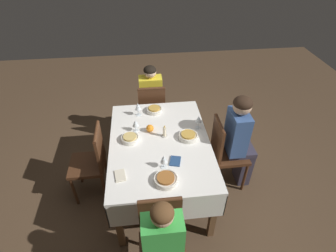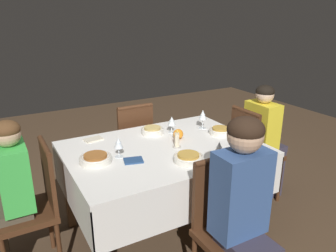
{
  "view_description": "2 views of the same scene",
  "coord_description": "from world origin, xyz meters",
  "px_view_note": "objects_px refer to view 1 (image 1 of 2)",
  "views": [
    {
      "loc": [
        -2.01,
        0.14,
        2.55
      ],
      "look_at": [
        0.05,
        -0.09,
        0.9
      ],
      "focal_mm": 28.0,
      "sensor_mm": 36.0,
      "label": 1
    },
    {
      "loc": [
        -1.07,
        -1.99,
        1.7
      ],
      "look_at": [
        0.05,
        0.02,
        0.9
      ],
      "focal_mm": 35.0,
      "sensor_mm": 36.0,
      "label": 2
    }
  ],
  "objects_px": {
    "person_child_yellow": "(151,97)",
    "bowl_south": "(188,136)",
    "chair_south": "(225,151)",
    "wine_glass_north": "(136,123)",
    "chair_west": "(162,240)",
    "orange_fruit": "(150,128)",
    "bowl_east": "(154,110)",
    "wine_glass_east": "(138,107)",
    "dining_table": "(160,148)",
    "bowl_north": "(130,138)",
    "person_adult_denim": "(240,138)",
    "napkin_spare_side": "(120,175)",
    "wine_glass_west": "(164,159)",
    "chair_east": "(152,109)",
    "chair_north": "(92,160)",
    "napkin_red_folded": "(175,161)",
    "wine_glass_south": "(199,120)",
    "candle_centerpiece": "(165,132)",
    "bowl_west": "(166,179)"
  },
  "relations": [
    {
      "from": "chair_west",
      "to": "wine_glass_north",
      "type": "relative_size",
      "value": 6.4
    },
    {
      "from": "chair_south",
      "to": "bowl_north",
      "type": "bearing_deg",
      "value": 88.43
    },
    {
      "from": "dining_table",
      "to": "person_adult_denim",
      "type": "bearing_deg",
      "value": -88.02
    },
    {
      "from": "wine_glass_east",
      "to": "orange_fruit",
      "type": "height_order",
      "value": "wine_glass_east"
    },
    {
      "from": "wine_glass_west",
      "to": "wine_glass_north",
      "type": "xyz_separation_m",
      "value": [
        0.56,
        0.24,
        -0.0
      ]
    },
    {
      "from": "wine_glass_north",
      "to": "napkin_spare_side",
      "type": "bearing_deg",
      "value": 166.17
    },
    {
      "from": "orange_fruit",
      "to": "chair_south",
      "type": "bearing_deg",
      "value": -100.41
    },
    {
      "from": "chair_east",
      "to": "bowl_north",
      "type": "height_order",
      "value": "chair_east"
    },
    {
      "from": "chair_west",
      "to": "candle_centerpiece",
      "type": "height_order",
      "value": "chair_west"
    },
    {
      "from": "chair_west",
      "to": "person_adult_denim",
      "type": "xyz_separation_m",
      "value": [
        0.96,
        -0.95,
        0.18
      ]
    },
    {
      "from": "person_adult_denim",
      "to": "bowl_east",
      "type": "height_order",
      "value": "person_adult_denim"
    },
    {
      "from": "bowl_south",
      "to": "napkin_red_folded",
      "type": "bearing_deg",
      "value": 151.02
    },
    {
      "from": "chair_east",
      "to": "napkin_spare_side",
      "type": "distance_m",
      "value": 1.42
    },
    {
      "from": "orange_fruit",
      "to": "bowl_north",
      "type": "bearing_deg",
      "value": 119.79
    },
    {
      "from": "bowl_east",
      "to": "wine_glass_east",
      "type": "height_order",
      "value": "wine_glass_east"
    },
    {
      "from": "orange_fruit",
      "to": "napkin_red_folded",
      "type": "bearing_deg",
      "value": -156.28
    },
    {
      "from": "wine_glass_south",
      "to": "napkin_spare_side",
      "type": "height_order",
      "value": "wine_glass_south"
    },
    {
      "from": "candle_centerpiece",
      "to": "chair_west",
      "type": "bearing_deg",
      "value": 172.76
    },
    {
      "from": "chair_west",
      "to": "wine_glass_south",
      "type": "xyz_separation_m",
      "value": [
        1.11,
        -0.51,
        0.35
      ]
    },
    {
      "from": "bowl_east",
      "to": "wine_glass_east",
      "type": "bearing_deg",
      "value": 105.38
    },
    {
      "from": "napkin_spare_side",
      "to": "bowl_west",
      "type": "bearing_deg",
      "value": -104.86
    },
    {
      "from": "wine_glass_south",
      "to": "napkin_spare_side",
      "type": "bearing_deg",
      "value": 125.73
    },
    {
      "from": "candle_centerpiece",
      "to": "bowl_west",
      "type": "bearing_deg",
      "value": 175.05
    },
    {
      "from": "wine_glass_west",
      "to": "bowl_west",
      "type": "bearing_deg",
      "value": 179.96
    },
    {
      "from": "chair_south",
      "to": "bowl_south",
      "type": "height_order",
      "value": "chair_south"
    },
    {
      "from": "chair_west",
      "to": "chair_south",
      "type": "bearing_deg",
      "value": 50.17
    },
    {
      "from": "chair_east",
      "to": "bowl_east",
      "type": "relative_size",
      "value": 4.95
    },
    {
      "from": "chair_south",
      "to": "wine_glass_north",
      "type": "height_order",
      "value": "chair_south"
    },
    {
      "from": "dining_table",
      "to": "wine_glass_north",
      "type": "relative_size",
      "value": 10.0
    },
    {
      "from": "chair_east",
      "to": "chair_north",
      "type": "relative_size",
      "value": 1.0
    },
    {
      "from": "napkin_red_folded",
      "to": "bowl_east",
      "type": "bearing_deg",
      "value": 9.3
    },
    {
      "from": "wine_glass_south",
      "to": "wine_glass_west",
      "type": "bearing_deg",
      "value": 141.17
    },
    {
      "from": "wine_glass_south",
      "to": "candle_centerpiece",
      "type": "height_order",
      "value": "wine_glass_south"
    },
    {
      "from": "dining_table",
      "to": "bowl_east",
      "type": "xyz_separation_m",
      "value": [
        0.55,
        0.02,
        0.12
      ]
    },
    {
      "from": "dining_table",
      "to": "wine_glass_east",
      "type": "xyz_separation_m",
      "value": [
        0.49,
        0.2,
        0.21
      ]
    },
    {
      "from": "wine_glass_east",
      "to": "bowl_west",
      "type": "xyz_separation_m",
      "value": [
        -1.02,
        -0.21,
        -0.09
      ]
    },
    {
      "from": "dining_table",
      "to": "wine_glass_west",
      "type": "relative_size",
      "value": 9.65
    },
    {
      "from": "wine_glass_south",
      "to": "chair_south",
      "type": "bearing_deg",
      "value": -116.57
    },
    {
      "from": "wine_glass_south",
      "to": "orange_fruit",
      "type": "xyz_separation_m",
      "value": [
        0.0,
        0.53,
        -0.07
      ]
    },
    {
      "from": "chair_north",
      "to": "bowl_south",
      "type": "distance_m",
      "value": 1.07
    },
    {
      "from": "chair_west",
      "to": "orange_fruit",
      "type": "distance_m",
      "value": 1.15
    },
    {
      "from": "bowl_south",
      "to": "wine_glass_north",
      "type": "height_order",
      "value": "wine_glass_north"
    },
    {
      "from": "chair_south",
      "to": "candle_centerpiece",
      "type": "bearing_deg",
      "value": 85.63
    },
    {
      "from": "dining_table",
      "to": "wine_glass_north",
      "type": "bearing_deg",
      "value": 49.08
    },
    {
      "from": "bowl_south",
      "to": "orange_fruit",
      "type": "distance_m",
      "value": 0.42
    },
    {
      "from": "chair_north",
      "to": "person_adult_denim",
      "type": "bearing_deg",
      "value": 89.38
    },
    {
      "from": "person_child_yellow",
      "to": "bowl_south",
      "type": "height_order",
      "value": "person_child_yellow"
    },
    {
      "from": "wine_glass_north",
      "to": "wine_glass_west",
      "type": "bearing_deg",
      "value": -156.48
    },
    {
      "from": "person_adult_denim",
      "to": "napkin_spare_side",
      "type": "relative_size",
      "value": 7.95
    },
    {
      "from": "person_adult_denim",
      "to": "wine_glass_east",
      "type": "height_order",
      "value": "person_adult_denim"
    }
  ]
}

